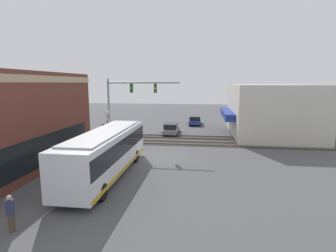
# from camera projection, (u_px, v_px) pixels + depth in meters

# --- Properties ---
(ground_plane) EXTENTS (120.00, 120.00, 0.00)m
(ground_plane) POSITION_uv_depth(u_px,v_px,m) (158.00, 158.00, 22.88)
(ground_plane) COLOR #4C4C4F
(shop_building) EXTENTS (13.31, 10.67, 6.31)m
(shop_building) POSITION_uv_depth(u_px,v_px,m) (270.00, 110.00, 32.92)
(shop_building) COLOR beige
(shop_building) RESTS_ON ground
(city_bus) EXTENTS (11.36, 2.59, 3.24)m
(city_bus) POSITION_uv_depth(u_px,v_px,m) (107.00, 151.00, 18.32)
(city_bus) COLOR silver
(city_bus) RESTS_ON ground
(traffic_signal_gantry) EXTENTS (0.42, 7.41, 6.94)m
(traffic_signal_gantry) POSITION_uv_depth(u_px,v_px,m) (128.00, 98.00, 26.42)
(traffic_signal_gantry) COLOR gray
(traffic_signal_gantry) RESTS_ON ground
(crossing_signal) EXTENTS (1.41, 1.18, 3.81)m
(crossing_signal) POSITION_uv_depth(u_px,v_px,m) (107.00, 125.00, 26.47)
(crossing_signal) COLOR gray
(crossing_signal) RESTS_ON ground
(rail_track_near) EXTENTS (2.60, 60.00, 0.15)m
(rail_track_near) POSITION_uv_depth(u_px,v_px,m) (167.00, 143.00, 28.74)
(rail_track_near) COLOR #332D28
(rail_track_near) RESTS_ON ground
(rail_track_far) EXTENTS (2.60, 60.00, 0.15)m
(rail_track_far) POSITION_uv_depth(u_px,v_px,m) (171.00, 137.00, 31.87)
(rail_track_far) COLOR #332D28
(rail_track_far) RESTS_ON ground
(parked_car_grey) EXTENTS (4.70, 1.82, 1.40)m
(parked_car_grey) POSITION_uv_depth(u_px,v_px,m) (171.00, 129.00, 33.83)
(parked_car_grey) COLOR slate
(parked_car_grey) RESTS_ON ground
(parked_car_blue) EXTENTS (4.61, 1.82, 1.38)m
(parked_car_blue) POSITION_uv_depth(u_px,v_px,m) (195.00, 120.00, 41.47)
(parked_car_blue) COLOR navy
(parked_car_blue) RESTS_ON ground
(pedestrian_by_lamp) EXTENTS (0.34, 0.34, 1.71)m
(pedestrian_by_lamp) POSITION_uv_depth(u_px,v_px,m) (11.00, 213.00, 11.46)
(pedestrian_by_lamp) COLOR #473828
(pedestrian_by_lamp) RESTS_ON ground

